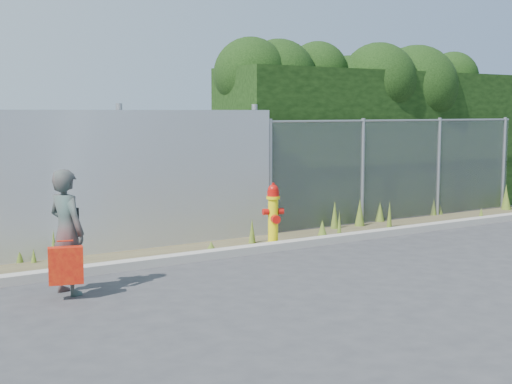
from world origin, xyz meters
The scene contains 10 objects.
ground centered at (0.00, 0.00, 0.00)m, with size 80.00×80.00×0.00m, color #343436.
curb centered at (0.00, 1.80, 0.06)m, with size 16.00×0.22×0.12m, color #9E988F.
weed_strip centered at (0.73, 2.54, 0.10)m, with size 16.00×1.32×0.54m.
corrugated_fence centered at (-3.25, 3.01, 1.10)m, with size 8.50×0.21×2.30m.
chainlink_fence centered at (4.25, 3.00, 1.03)m, with size 6.50×0.07×2.05m.
hedge centered at (4.40, 4.05, 2.04)m, with size 7.43×2.01×3.62m.
fire_hydrant centered at (0.50, 2.11, 0.50)m, with size 0.35×0.31×1.03m.
woman centered at (-3.29, 0.95, 0.75)m, with size 0.55×0.36×1.50m, color #0F635B.
red_tote_bag centered at (-3.41, 0.66, 0.41)m, with size 0.39×0.14×0.51m.
black_shoulder_bag centered at (-3.20, 1.09, 0.93)m, with size 0.21×0.09×0.16m.
Camera 1 is at (-6.00, -7.27, 2.17)m, focal length 50.00 mm.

